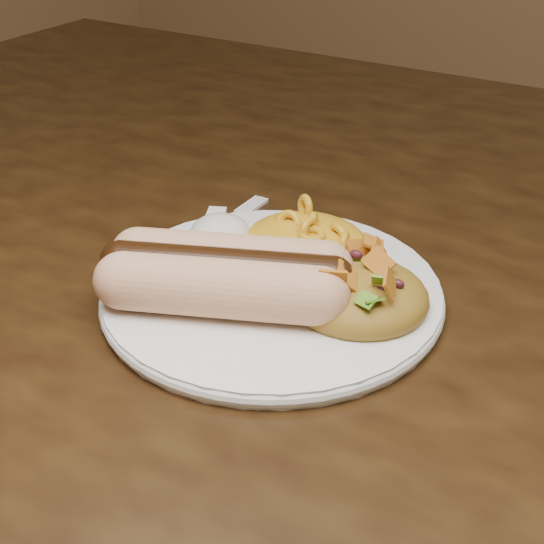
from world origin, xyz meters
The scene contains 7 objects.
table centered at (0.00, 0.00, 0.66)m, with size 1.60×0.90×0.75m.
plate centered at (-0.09, -0.13, 0.76)m, with size 0.23×0.23×0.01m, color white.
hotdog centered at (-0.11, -0.16, 0.78)m, with size 0.14×0.12×0.04m.
mac_and_cheese centered at (-0.10, -0.07, 0.78)m, with size 0.09×0.08×0.04m, color gold.
sour_cream centered at (-0.15, -0.10, 0.78)m, with size 0.04×0.04×0.03m, color silver.
taco_salad centered at (-0.03, -0.12, 0.78)m, with size 0.09×0.09×0.04m.
fork centered at (-0.18, -0.08, 0.75)m, with size 0.02×0.12×0.00m, color white.
Camera 1 is at (0.13, -0.51, 1.03)m, focal length 50.00 mm.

